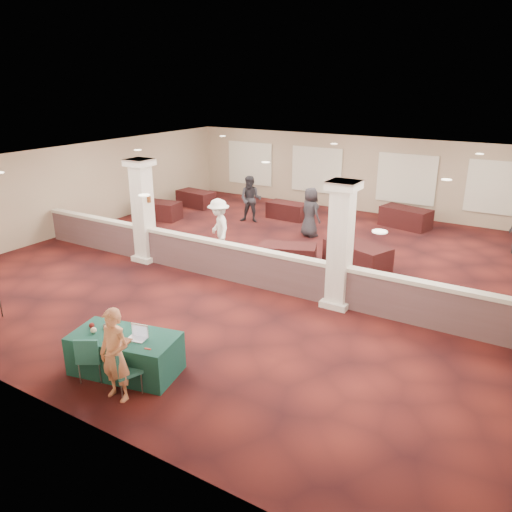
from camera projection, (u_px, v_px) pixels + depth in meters
The scene contains 31 objects.
ground at pixel (265, 266), 15.41m from camera, with size 16.00×16.00×0.00m, color #4E1613.
wall_back at pixel (360, 174), 21.31m from camera, with size 16.00×0.04×3.20m, color gray.
wall_front at pixel (27, 321), 8.44m from camera, with size 16.00×0.04×3.20m, color gray.
wall_left at pixel (82, 187), 18.79m from camera, with size 0.04×16.00×3.20m, color gray.
ceiling at pixel (266, 162), 14.33m from camera, with size 16.00×16.00×0.02m, color silver.
partition_wall at pixel (238, 263), 14.01m from camera, with size 15.60×0.28×1.10m.
column_left at pixel (143, 210), 15.37m from camera, with size 0.72×0.72×3.20m.
column_right at pixel (340, 244), 12.19m from camera, with size 0.72×0.72×3.20m.
sconce_left at pixel (135, 197), 15.38m from camera, with size 0.12×0.12×0.18m.
sconce_right at pixel (149, 199), 15.11m from camera, with size 0.12×0.12×0.18m.
near_table at pixel (126, 353), 9.74m from camera, with size 2.08×1.04×0.80m, color #0F3A33.
conf_chair_main at pixel (121, 368), 8.97m from camera, with size 0.60×0.60×0.93m.
conf_chair_side at pixel (90, 355), 9.38m from camera, with size 0.65×0.65×0.94m.
woman at pixel (115, 355), 8.77m from camera, with size 0.63×0.42×1.75m, color #D2755B.
far_table_front_left at pixel (159, 210), 20.45m from camera, with size 1.76×0.88×0.71m, color black.
far_table_front_center at pixel (288, 256), 15.23m from camera, with size 1.70×0.85×0.69m, color black.
far_table_front_right at pixel (357, 256), 15.04m from camera, with size 1.96×0.98×0.80m, color black.
far_table_back_left at pixel (196, 199), 22.44m from camera, with size 1.71×0.86×0.69m, color black.
far_table_back_center at pixel (288, 211), 20.50m from camera, with size 1.63×0.82×0.66m, color black.
far_table_back_right at pixel (406, 218), 19.29m from camera, with size 1.86×0.93×0.76m, color black.
attendee_a at pixel (251, 199), 19.79m from camera, with size 0.89×0.50×1.86m, color black.
attendee_b at pixel (219, 228), 15.93m from camera, with size 1.21×0.56×1.90m, color white.
attendee_d at pixel (310, 212), 18.00m from camera, with size 0.89×0.48×1.80m, color black.
laptop_base at pixel (137, 339), 9.45m from camera, with size 0.36×0.25×0.02m, color silver.
laptop_screen at pixel (140, 330), 9.52m from camera, with size 0.36×0.01×0.24m, color silver.
screen_glow at pixel (140, 331), 9.52m from camera, with size 0.33×0.00×0.21m, color silver.
knitting at pixel (118, 342), 9.34m from camera, with size 0.44×0.33×0.03m, color #C2531F.
yarn_cream at pixel (94, 330), 9.67m from camera, with size 0.12×0.12×0.12m, color beige.
yarn_red at pixel (92, 325), 9.87m from camera, with size 0.11×0.11×0.11m, color #5A1216.
yarn_grey at pixel (106, 326), 9.85m from camera, with size 0.11×0.11×0.11m, color #444448.
scissors at pixel (148, 349), 9.11m from camera, with size 0.13×0.03×0.01m, color #B61C13.
Camera 1 is at (7.25, -12.46, 5.47)m, focal length 35.00 mm.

